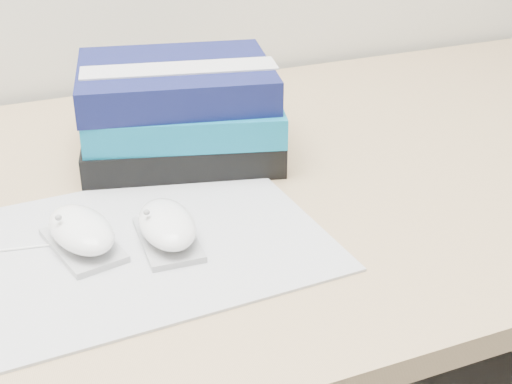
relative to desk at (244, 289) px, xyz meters
name	(u,v)px	position (x,y,z in m)	size (l,w,h in m)	color
desk	(244,289)	(0.00, 0.00, 0.00)	(1.60, 0.80, 0.73)	tan
mousepad	(145,243)	(-0.19, -0.18, 0.24)	(0.39, 0.31, 0.00)	#9899A0
mouse_rear	(81,232)	(-0.26, -0.17, 0.26)	(0.08, 0.12, 0.05)	#A8A8AA
mouse_front	(167,227)	(-0.17, -0.19, 0.26)	(0.07, 0.11, 0.05)	#A1A1A4
book_stack	(180,110)	(-0.08, 0.04, 0.30)	(0.32, 0.28, 0.13)	black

